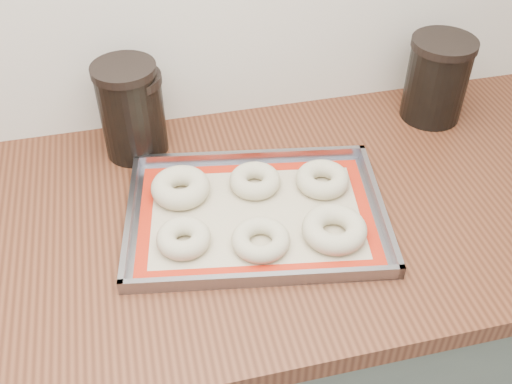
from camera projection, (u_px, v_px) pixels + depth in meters
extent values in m
cube|color=#5D685B|center=(280.00, 349.00, 1.42)|extent=(3.00, 0.65, 0.86)
cube|color=brown|center=(287.00, 211.00, 1.13)|extent=(3.06, 0.68, 0.04)
cube|color=gray|center=(256.00, 216.00, 1.08)|extent=(0.51, 0.40, 0.00)
cube|color=gray|center=(250.00, 156.00, 1.20)|extent=(0.46, 0.09, 0.02)
cube|color=gray|center=(263.00, 279.00, 0.96)|extent=(0.46, 0.09, 0.02)
cube|color=gray|center=(130.00, 217.00, 1.06)|extent=(0.06, 0.33, 0.02)
cube|color=gray|center=(379.00, 205.00, 1.09)|extent=(0.06, 0.33, 0.02)
cube|color=#C6B793|center=(256.00, 215.00, 1.08)|extent=(0.46, 0.35, 0.00)
cube|color=red|center=(251.00, 168.00, 1.18)|extent=(0.42, 0.09, 0.00)
cube|color=red|center=(262.00, 270.00, 0.98)|extent=(0.42, 0.09, 0.00)
cube|color=red|center=(145.00, 220.00, 1.07)|extent=(0.06, 0.25, 0.00)
cube|color=red|center=(365.00, 209.00, 1.09)|extent=(0.06, 0.25, 0.00)
torus|color=beige|center=(184.00, 238.00, 1.02)|extent=(0.11, 0.11, 0.03)
torus|color=beige|center=(261.00, 240.00, 1.01)|extent=(0.11, 0.11, 0.03)
torus|color=beige|center=(334.00, 229.00, 1.03)|extent=(0.14, 0.14, 0.04)
torus|color=beige|center=(181.00, 187.00, 1.11)|extent=(0.13, 0.13, 0.04)
torus|color=beige|center=(255.00, 181.00, 1.13)|extent=(0.10, 0.10, 0.03)
torus|color=beige|center=(322.00, 179.00, 1.13)|extent=(0.14, 0.14, 0.03)
cylinder|color=black|center=(131.00, 114.00, 1.18)|extent=(0.12, 0.12, 0.18)
cylinder|color=black|center=(123.00, 70.00, 1.11)|extent=(0.12, 0.12, 0.02)
cylinder|color=black|center=(138.00, 117.00, 1.19)|extent=(0.11, 0.11, 0.15)
cylinder|color=black|center=(132.00, 79.00, 1.13)|extent=(0.11, 0.11, 0.02)
cylinder|color=black|center=(436.00, 83.00, 1.28)|extent=(0.13, 0.13, 0.17)
cylinder|color=black|center=(445.00, 44.00, 1.22)|extent=(0.14, 0.14, 0.02)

